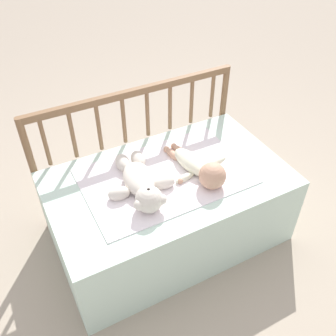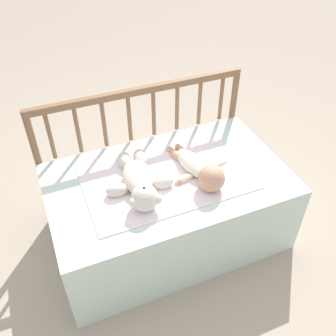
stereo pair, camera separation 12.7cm
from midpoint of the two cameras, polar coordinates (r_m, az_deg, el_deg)
ground_plane at (r=2.16m, az=1.76°, el=-10.02°), size 12.00×12.00×0.00m
crib_mattress at (r=2.00m, az=1.88°, el=-6.12°), size 1.19×0.71×0.43m
crib_rail at (r=2.07m, az=-2.22°, el=6.94°), size 1.19×0.04×0.74m
blanket at (r=1.86m, az=1.58°, el=-1.25°), size 0.81×0.52×0.01m
teddy_bear at (r=1.76m, az=-2.34°, el=-2.09°), size 0.33×0.45×0.13m
baby at (r=1.83m, az=6.89°, el=-0.32°), size 0.28×0.43×0.13m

